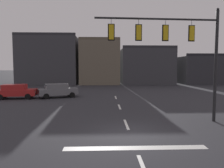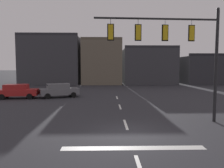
{
  "view_description": "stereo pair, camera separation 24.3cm",
  "coord_description": "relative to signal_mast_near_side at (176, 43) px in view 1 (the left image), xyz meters",
  "views": [
    {
      "loc": [
        -1.41,
        -11.44,
        3.62
      ],
      "look_at": [
        -0.8,
        4.61,
        2.33
      ],
      "focal_mm": 35.15,
      "sensor_mm": 36.0,
      "label": 1
    },
    {
      "loc": [
        -1.17,
        -11.44,
        3.62
      ],
      "look_at": [
        -0.8,
        4.61,
        2.33
      ],
      "focal_mm": 35.15,
      "sensor_mm": 36.0,
      "label": 2
    }
  ],
  "objects": [
    {
      "name": "ground_plane",
      "position": [
        -3.2,
        -2.44,
        -5.1
      ],
      "size": [
        400.0,
        400.0,
        0.0
      ],
      "primitive_type": "plane",
      "color": "#2B2B30"
    },
    {
      "name": "signal_mast_near_side",
      "position": [
        0.0,
        0.0,
        0.0
      ],
      "size": [
        7.93,
        0.62,
        7.34
      ],
      "color": "black",
      "rests_on": "ground"
    },
    {
      "name": "lane_centreline",
      "position": [
        -3.2,
        -0.44,
        -5.09
      ],
      "size": [
        0.16,
        26.4,
        0.01
      ],
      "color": "silver",
      "rests_on": "ground"
    },
    {
      "name": "car_lot_nearside",
      "position": [
        -9.99,
        11.79,
        -4.24
      ],
      "size": [
        4.75,
        3.31,
        1.61
      ],
      "color": "slate",
      "rests_on": "ground"
    },
    {
      "name": "stop_bar_paint",
      "position": [
        -3.2,
        -4.44,
        -5.09
      ],
      "size": [
        6.4,
        0.5,
        0.01
      ],
      "primitive_type": "cube",
      "color": "silver",
      "rests_on": "ground"
    },
    {
      "name": "building_row",
      "position": [
        -3.33,
        33.53,
        -1.01
      ],
      "size": [
        45.15,
        11.86,
        9.99
      ],
      "color": "#38383D",
      "rests_on": "ground"
    },
    {
      "name": "car_lot_middle",
      "position": [
        -14.52,
        11.03,
        -4.24
      ],
      "size": [
        4.59,
        2.28,
        1.61
      ],
      "color": "#A81E1E",
      "rests_on": "ground"
    }
  ]
}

